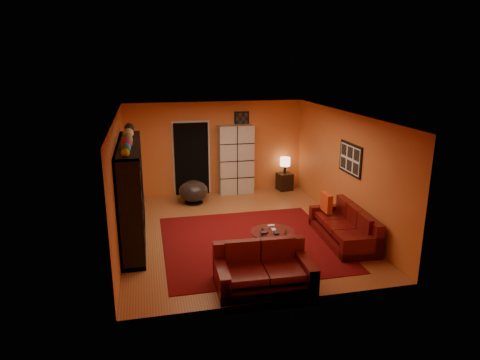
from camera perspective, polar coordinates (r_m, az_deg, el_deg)
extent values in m
plane|color=brown|center=(9.72, -0.23, -6.73)|extent=(6.00, 6.00, 0.00)
plane|color=white|center=(9.04, -0.25, 8.66)|extent=(6.00, 6.00, 0.00)
plane|color=#CF652D|center=(12.17, -3.26, 4.31)|extent=(6.00, 0.00, 6.00)
plane|color=#CF652D|center=(6.54, 5.39, -6.07)|extent=(6.00, 0.00, 6.00)
plane|color=#CF652D|center=(9.12, -15.78, -0.23)|extent=(0.00, 6.00, 6.00)
plane|color=#CF652D|center=(10.11, 13.75, 1.47)|extent=(0.00, 6.00, 6.00)
cube|color=#4E080C|center=(9.11, 1.34, -8.30)|extent=(3.60, 3.60, 0.01)
cube|color=black|center=(12.10, -6.48, 2.81)|extent=(0.95, 0.10, 2.04)
cube|color=black|center=(9.77, 14.52, 2.74)|extent=(0.03, 1.00, 0.70)
cube|color=black|center=(12.16, 0.23, 7.91)|extent=(0.42, 0.03, 0.52)
cube|color=black|center=(9.18, -14.26, -1.65)|extent=(0.45, 3.00, 2.10)
imported|color=black|center=(9.20, -13.92, -2.08)|extent=(0.88, 0.11, 0.50)
cube|color=#4B0A0B|center=(9.41, 13.51, -6.92)|extent=(0.94, 2.07, 0.32)
cube|color=#4B0A0B|center=(9.44, 15.44, -5.26)|extent=(0.29, 2.04, 0.85)
cube|color=#4B0A0B|center=(8.58, 15.94, -8.31)|extent=(0.84, 0.23, 0.62)
cube|color=#4B0A0B|center=(10.15, 11.58, -4.18)|extent=(0.84, 0.23, 0.62)
cube|color=#4B0A0B|center=(8.81, 14.77, -6.44)|extent=(0.64, 0.57, 0.12)
cube|color=#4B0A0B|center=(9.28, 13.40, -5.18)|extent=(0.64, 0.57, 0.12)
cube|color=#4B0A0B|center=(9.76, 12.16, -4.04)|extent=(0.64, 0.57, 0.12)
cube|color=#4B0A0B|center=(7.44, 3.20, -12.90)|extent=(1.66, 1.03, 0.32)
cube|color=#4B0A0B|center=(7.66, 2.52, -9.76)|extent=(1.63, 0.23, 0.85)
cube|color=#4B0A0B|center=(7.56, 8.65, -11.29)|extent=(0.21, 0.98, 0.62)
cube|color=#4B0A0B|center=(7.25, -2.47, -12.37)|extent=(0.21, 0.98, 0.62)
cube|color=#4B0A0B|center=(7.34, 5.75, -10.66)|extent=(0.64, 0.77, 0.12)
cube|color=#4B0A0B|center=(7.20, 0.82, -11.12)|extent=(0.64, 0.77, 0.12)
cube|color=red|center=(9.78, 11.44, -2.97)|extent=(0.12, 0.42, 0.42)
cylinder|color=silver|center=(8.54, 4.39, -6.89)|extent=(0.88, 0.88, 0.02)
cylinder|color=black|center=(8.74, 5.98, -7.94)|extent=(0.05, 0.05, 0.42)
cylinder|color=black|center=(8.76, 2.87, -7.80)|extent=(0.05, 0.05, 0.42)
cylinder|color=black|center=(8.38, 4.24, -9.00)|extent=(0.05, 0.05, 0.42)
cube|color=#B9B3AB|center=(12.14, -0.56, 2.75)|extent=(0.98, 0.45, 1.96)
cylinder|color=black|center=(11.54, -6.18, -2.99)|extent=(0.44, 0.44, 0.03)
cylinder|color=black|center=(11.52, -6.19, -2.61)|extent=(0.06, 0.06, 0.15)
ellipsoid|color=#47403E|center=(11.45, -6.23, -1.48)|extent=(0.77, 0.77, 0.58)
cube|color=black|center=(12.65, 5.96, -0.20)|extent=(0.45, 0.45, 0.50)
cylinder|color=black|center=(12.55, 6.01, 1.40)|extent=(0.08, 0.08, 0.23)
cylinder|color=#FFD28C|center=(12.50, 6.04, 2.45)|extent=(0.29, 0.29, 0.25)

